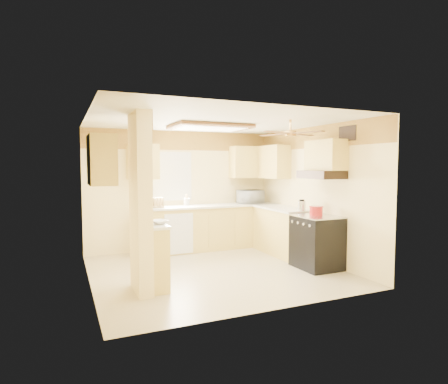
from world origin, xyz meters
name	(u,v)px	position (x,y,z in m)	size (l,w,h in m)	color
floor	(215,271)	(0.00, 0.00, 0.00)	(4.00, 4.00, 0.00)	tan
ceiling	(215,121)	(0.00, 0.00, 2.50)	(4.00, 4.00, 0.00)	white
wall_back	(182,190)	(0.00, 1.90, 1.25)	(4.00, 4.00, 0.00)	#FFE69B
wall_front	(275,209)	(0.00, -1.90, 1.25)	(4.00, 4.00, 0.00)	#FFE69B
wall_left	(88,202)	(-2.00, 0.00, 1.25)	(3.80, 3.80, 0.00)	#FFE69B
wall_right	(314,193)	(2.00, 0.00, 1.25)	(3.80, 3.80, 0.00)	#FFE69B
wallpaper_border	(182,141)	(0.00, 1.88, 2.30)	(4.00, 0.02, 0.40)	gold
partition_column	(140,203)	(-1.35, -0.55, 1.25)	(0.20, 0.70, 2.50)	#FFE69B
partition_ledge	(157,258)	(-1.13, -0.55, 0.45)	(0.25, 0.55, 0.90)	#F0D66D
ledge_top	(156,226)	(-1.13, -0.55, 0.92)	(0.28, 0.58, 0.04)	white
lower_cabinets_back	(209,228)	(0.50, 1.60, 0.45)	(3.00, 0.60, 0.90)	#F0D66D
lower_cabinets_right	(282,231)	(1.70, 0.60, 0.45)	(0.60, 1.40, 0.90)	#F0D66D
countertop_back	(209,206)	(0.50, 1.59, 0.92)	(3.04, 0.64, 0.04)	white
countertop_right	(282,208)	(1.69, 0.60, 0.92)	(0.64, 1.44, 0.04)	white
dishwasher_panel	(179,234)	(-0.25, 1.29, 0.43)	(0.58, 0.02, 0.80)	white
window	(170,176)	(-0.25, 1.89, 1.55)	(0.92, 0.02, 1.02)	white
upper_cab_back_left	(143,162)	(-0.85, 1.72, 1.85)	(0.60, 0.35, 0.70)	#F0D66D
upper_cab_back_right	(250,162)	(1.55, 1.72, 1.85)	(0.90, 0.35, 0.70)	#F0D66D
upper_cab_right	(272,162)	(1.82, 1.25, 1.85)	(0.35, 1.00, 0.70)	#F0D66D
upper_cab_left_wall	(102,160)	(-1.82, -0.25, 1.85)	(0.35, 0.75, 0.70)	#F0D66D
upper_cab_over_stove	(326,155)	(1.82, -0.55, 1.95)	(0.35, 0.76, 0.52)	#F0D66D
stove	(317,242)	(1.67, -0.55, 0.46)	(0.68, 0.77, 0.92)	black
range_hood	(321,175)	(1.74, -0.55, 1.62)	(0.50, 0.76, 0.14)	black
poster_menu	(148,160)	(-1.24, -0.55, 1.85)	(0.02, 0.42, 0.57)	black
poster_nashville	(148,206)	(-1.24, -0.55, 1.20)	(0.02, 0.42, 0.57)	black
ceiling_light_panel	(210,127)	(0.10, 0.50, 2.46)	(1.35, 0.95, 0.06)	brown
ceiling_fan	(290,133)	(1.00, -0.70, 2.29)	(1.15, 1.15, 0.26)	gold
vent_grate	(348,133)	(1.98, -0.90, 2.30)	(0.02, 0.40, 0.25)	black
microwave	(250,197)	(1.49, 1.58, 1.09)	(0.53, 0.36, 0.29)	white
bowl	(160,222)	(-1.08, -0.54, 0.97)	(0.23, 0.23, 0.06)	white
dutch_oven	(316,211)	(1.67, -0.52, 1.00)	(0.24, 0.24, 0.16)	#A41B1B
kettle	(302,206)	(1.69, -0.07, 1.04)	(0.14, 0.14, 0.21)	silver
dish_rack	(155,204)	(-0.66, 1.57, 1.01)	(0.36, 0.27, 0.20)	#D1B678
utensil_crock	(187,202)	(0.06, 1.73, 1.02)	(0.12, 0.12, 0.24)	white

